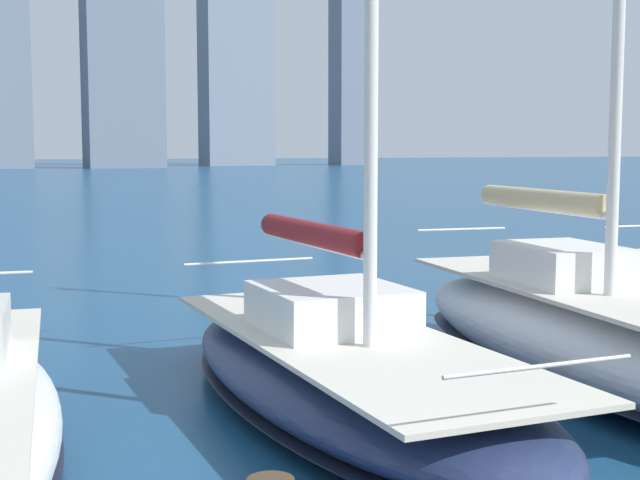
% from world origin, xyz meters
% --- Properties ---
extents(sailboat_tan, '(3.62, 8.88, 12.82)m').
position_xyz_m(sailboat_tan, '(-4.26, -6.33, 0.78)').
color(sailboat_tan, silver).
rests_on(sailboat_tan, ground).
extents(sailboat_maroon, '(3.27, 8.49, 12.94)m').
position_xyz_m(sailboat_maroon, '(-0.63, -6.44, 0.61)').
color(sailboat_maroon, navy).
rests_on(sailboat_maroon, ground).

